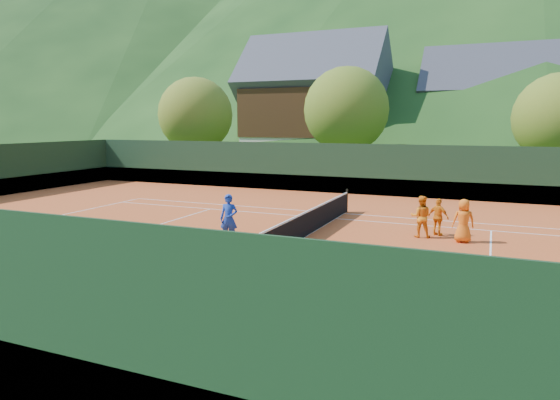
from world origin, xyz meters
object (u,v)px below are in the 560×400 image
at_px(coach, 229,219).
at_px(student_b, 438,217).
at_px(ball_hopper, 68,230).
at_px(chalet_left, 315,108).
at_px(chalet_mid, 492,115).
at_px(tennis_net, 303,225).
at_px(student_c, 463,221).
at_px(student_a, 421,217).

relative_size(coach, student_b, 1.23).
height_order(student_b, ball_hopper, student_b).
distance_m(chalet_left, chalet_mid, 16.51).
bearing_deg(coach, chalet_mid, 65.27).
relative_size(tennis_net, chalet_mid, 0.95).
relative_size(student_c, chalet_left, 0.11).
height_order(student_a, student_b, student_a).
distance_m(coach, chalet_left, 32.99).
bearing_deg(student_c, chalet_left, -75.06).
relative_size(student_b, tennis_net, 0.12).
bearing_deg(chalet_mid, tennis_net, -100.01).
relative_size(coach, ball_hopper, 1.74).
xyz_separation_m(tennis_net, chalet_left, (-10.00, 30.00, 5.13)).
bearing_deg(chalet_mid, chalet_left, -165.96).
distance_m(student_a, chalet_left, 31.77).
xyz_separation_m(ball_hopper, chalet_left, (-3.60, 34.88, 4.88)).
xyz_separation_m(student_b, chalet_mid, (1.47, 31.57, 4.27)).
xyz_separation_m(tennis_net, chalet_mid, (6.00, 34.00, 4.47)).
relative_size(coach, chalet_left, 0.13).
bearing_deg(student_b, student_c, 164.02).
relative_size(student_b, chalet_mid, 0.11).
bearing_deg(coach, student_a, 18.42).
bearing_deg(coach, student_b, 19.78).
height_order(student_b, tennis_net, student_b).
xyz_separation_m(coach, ball_hopper, (-4.24, -3.19, -0.12)).
bearing_deg(chalet_left, chalet_mid, 14.04).
xyz_separation_m(coach, student_c, (7.62, 3.33, -0.09)).
xyz_separation_m(coach, student_b, (6.69, 4.12, -0.16)).
bearing_deg(student_a, coach, 20.07).
bearing_deg(ball_hopper, student_b, 33.79).
distance_m(student_a, chalet_mid, 32.46).
height_order(student_c, ball_hopper, student_c).
bearing_deg(tennis_net, student_b, 28.19).
xyz_separation_m(student_c, tennis_net, (-5.46, -1.64, -0.28)).
xyz_separation_m(student_a, chalet_mid, (2.04, 32.12, 4.19)).
bearing_deg(student_c, student_b, -54.07).
height_order(student_a, student_c, student_c).
xyz_separation_m(coach, chalet_mid, (8.16, 35.69, 4.10)).
height_order(student_b, chalet_left, chalet_left).
bearing_deg(student_b, coach, 56.08).
relative_size(ball_hopper, chalet_left, 0.07).
relative_size(student_c, tennis_net, 0.13).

